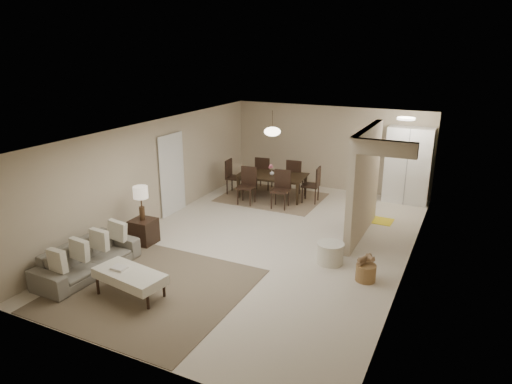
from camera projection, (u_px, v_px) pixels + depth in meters
The scene contains 22 objects.
floor at pixel (267, 241), 10.23m from camera, with size 9.00×9.00×0.00m, color beige.
ceiling at pixel (268, 130), 9.47m from camera, with size 9.00×9.00×0.00m, color white.
back_wall at pixel (330, 148), 13.70m from camera, with size 6.00×6.00×0.00m, color #BEAC90.
left_wall at pixel (155, 172), 11.10m from camera, with size 9.00×9.00×0.00m, color #BEAC90.
right_wall at pixel (412, 208), 8.60m from camera, with size 9.00×9.00×0.00m, color #BEAC90.
partition at pixel (364, 183), 10.17m from camera, with size 0.15×2.50×2.50m, color #BEAC90.
doorway at pixel (172, 175), 11.67m from camera, with size 0.04×0.90×2.04m, color black.
pantry_cabinet at pixel (408, 165), 12.49m from camera, with size 1.20×0.55×2.10m, color white.
flush_light at pixel (406, 119), 11.26m from camera, with size 0.44×0.44×0.05m, color white.
living_rug at pixel (151, 290), 8.16m from camera, with size 3.20×3.20×0.01m, color brown.
sofa at pixel (87, 259), 8.69m from camera, with size 0.81×2.07×0.60m, color slate.
ottoman_bench at pixel (130, 276), 7.87m from camera, with size 1.39×0.79×0.47m.
side_table at pixel (144, 231), 10.04m from camera, with size 0.50×0.50×0.55m, color black.
table_lamp at pixel (141, 195), 9.78m from camera, with size 0.32×0.32×0.76m.
round_pouf at pixel (330, 253), 9.13m from camera, with size 0.54×0.54×0.42m, color silver.
wicker_basket at pixel (366, 273), 8.46m from camera, with size 0.38×0.38×0.32m, color brown.
dining_rug at pixel (272, 197), 13.15m from camera, with size 2.80×2.10×0.01m, color #846A51.
dining_table at pixel (272, 186), 13.05m from camera, with size 1.93×1.08×0.68m, color black.
dining_chairs at pixel (272, 181), 13.00m from camera, with size 2.75×2.10×1.01m.
vase at pixel (272, 173), 12.92m from camera, with size 0.13×0.13×0.13m, color white.
yellow_mat at pixel (375, 220), 11.46m from camera, with size 0.88×0.54×0.01m, color yellow.
pendant_light at pixel (272, 132), 12.57m from camera, with size 0.46×0.46×0.71m.
Camera 1 is at (3.89, -8.57, 4.17)m, focal length 32.00 mm.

